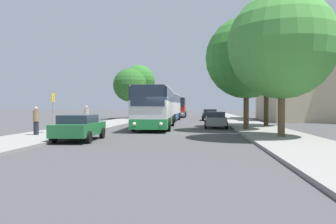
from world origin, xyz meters
TOP-DOWN VIEW (x-y plane):
  - ground_plane at (0.00, 0.00)m, footprint 300.00×300.00m
  - sidewalk_left at (-7.00, 0.00)m, footprint 4.00×120.00m
  - sidewalk_right at (7.00, 0.00)m, footprint 4.00×120.00m
  - bus_front at (-1.40, 4.52)m, footprint 3.17×11.09m
  - bus_middle at (-1.78, 17.82)m, footprint 2.88×11.77m
  - bus_rear at (-1.46, 34.17)m, footprint 2.96×11.66m
  - parked_car_left_curb at (-4.17, -5.60)m, footprint 2.14×4.29m
  - parked_car_right_near at (3.66, 5.56)m, footprint 1.96×4.11m
  - parked_car_right_far at (3.62, 20.58)m, footprint 2.14×4.11m
  - bus_stop_sign at (-7.12, -2.38)m, footprint 0.08×0.45m
  - pedestrian_waiting_near at (-6.02, 0.73)m, footprint 0.36×0.36m
  - pedestrian_waiting_far at (-7.47, -3.94)m, footprint 0.36×0.36m
  - tree_left_near at (-7.02, 26.95)m, footprint 4.88×4.88m
  - tree_left_far at (-7.68, 23.45)m, footprint 4.78×4.78m
  - tree_right_near at (5.81, 2.54)m, footprint 6.15×6.15m
  - tree_right_mid at (8.17, 7.03)m, footprint 6.68×6.68m
  - tree_right_far at (6.93, -3.57)m, footprint 6.09×6.09m

SIDE VIEW (x-z plane):
  - ground_plane at x=0.00m, z-range 0.00..0.00m
  - sidewalk_left at x=-7.00m, z-range 0.00..0.15m
  - sidewalk_right at x=7.00m, z-range 0.00..0.15m
  - parked_car_right_near at x=3.66m, z-range 0.04..1.43m
  - parked_car_left_curb at x=-4.17m, z-range 0.04..1.45m
  - parked_car_right_far at x=3.62m, z-range 0.03..1.51m
  - pedestrian_waiting_far at x=-7.47m, z-range 0.16..1.84m
  - pedestrian_waiting_near at x=-6.02m, z-range 0.16..1.92m
  - bus_rear at x=-1.46m, z-range 0.12..3.36m
  - bus_stop_sign at x=-7.12m, z-range 0.46..3.10m
  - bus_front at x=-1.40m, z-range 0.12..3.46m
  - bus_middle at x=-1.78m, z-range 0.12..3.54m
  - tree_left_far at x=-7.68m, z-range 1.32..8.47m
  - tree_right_far at x=6.93m, z-range 1.21..9.43m
  - tree_right_near at x=5.81m, z-range 1.29..9.75m
  - tree_left_near at x=-7.02m, z-range 1.72..9.78m
  - tree_right_mid at x=8.17m, z-range 1.80..11.81m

